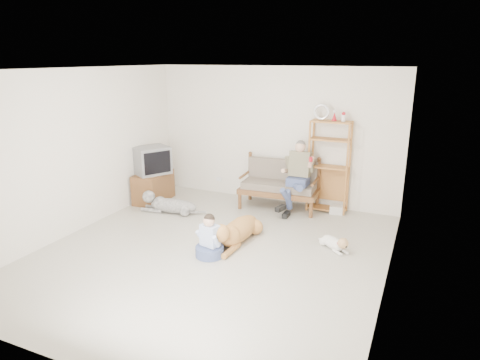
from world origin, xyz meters
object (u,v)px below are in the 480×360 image
at_px(tv_stand, 153,187).
at_px(etagere, 329,166).
at_px(golden_retriever, 236,231).
at_px(loveseat, 280,183).

bearing_deg(tv_stand, etagere, 10.04).
bearing_deg(golden_retriever, etagere, 67.45).
xyz_separation_m(etagere, tv_stand, (-3.39, -0.87, -0.59)).
bearing_deg(loveseat, tv_stand, -167.68).
height_order(loveseat, tv_stand, loveseat).
distance_m(etagere, tv_stand, 3.55).
xyz_separation_m(loveseat, golden_retriever, (-0.09, -1.90, -0.29)).
relative_size(loveseat, tv_stand, 1.64).
bearing_deg(loveseat, etagere, 7.84).
distance_m(tv_stand, golden_retriever, 2.69).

